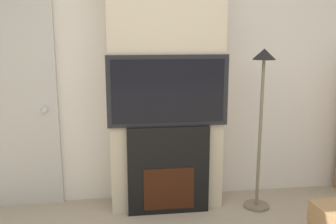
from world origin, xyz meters
name	(u,v)px	position (x,y,z in m)	size (l,w,h in m)	color
wall_back	(163,68)	(0.00, 2.03, 1.35)	(6.00, 0.06, 2.70)	silver
chimney_breast	(165,70)	(0.00, 1.82, 1.35)	(1.07, 0.36, 2.70)	beige
fireplace	(168,170)	(0.00, 1.64, 0.42)	(0.77, 0.15, 0.85)	black
television	(168,91)	(0.00, 1.64, 1.17)	(1.11, 0.07, 0.65)	black
floor_lamp	(262,101)	(0.88, 1.60, 1.06)	(0.25, 0.25, 1.55)	#726651
entry_door	(15,106)	(-1.43, 1.97, 1.01)	(0.80, 0.09, 2.02)	#BCB7AD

